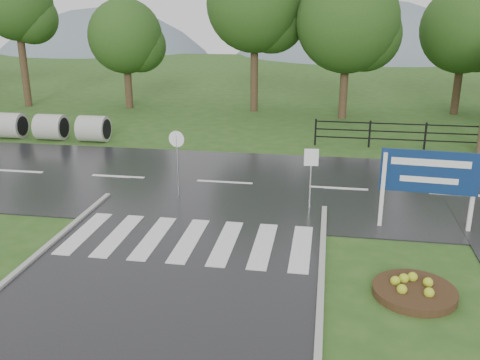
# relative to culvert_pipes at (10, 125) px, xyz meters

# --- Properties ---
(ground) EXTENTS (120.00, 120.00, 0.00)m
(ground) POSITION_rel_culvert_pipes_xyz_m (11.35, -15.00, -0.60)
(ground) COLOR #2A4F1A
(ground) RESTS_ON ground
(main_road) EXTENTS (90.00, 8.00, 0.04)m
(main_road) POSITION_rel_culvert_pipes_xyz_m (11.35, -5.00, -0.60)
(main_road) COLOR black
(main_road) RESTS_ON ground
(crosswalk) EXTENTS (6.50, 2.80, 0.02)m
(crosswalk) POSITION_rel_culvert_pipes_xyz_m (11.35, -10.00, -0.54)
(crosswalk) COLOR silver
(crosswalk) RESTS_ON ground
(fence_west) EXTENTS (9.58, 0.08, 1.20)m
(fence_west) POSITION_rel_culvert_pipes_xyz_m (19.10, 1.00, 0.12)
(fence_west) COLOR black
(fence_west) RESTS_ON ground
(hills) EXTENTS (102.00, 48.00, 48.00)m
(hills) POSITION_rel_culvert_pipes_xyz_m (14.84, 50.00, -16.14)
(hills) COLOR slate
(hills) RESTS_ON ground
(treeline) EXTENTS (83.20, 5.20, 10.00)m
(treeline) POSITION_rel_culvert_pipes_xyz_m (12.35, 9.00, -0.60)
(treeline) COLOR #1F4114
(treeline) RESTS_ON ground
(culvert_pipes) EXTENTS (9.70, 1.20, 1.20)m
(culvert_pipes) POSITION_rel_culvert_pipes_xyz_m (0.00, 0.00, 0.00)
(culvert_pipes) COLOR #9E9B93
(culvert_pipes) RESTS_ON ground
(estate_billboard) EXTENTS (2.63, 0.26, 2.31)m
(estate_billboard) POSITION_rel_culvert_pipes_xyz_m (17.69, -8.07, 0.99)
(estate_billboard) COLOR silver
(estate_billboard) RESTS_ON ground
(flower_bed) EXTENTS (1.82, 1.82, 0.36)m
(flower_bed) POSITION_rel_culvert_pipes_xyz_m (16.93, -11.88, -0.46)
(flower_bed) COLOR #332111
(flower_bed) RESTS_ON ground
(reg_sign_small) EXTENTS (0.43, 0.07, 1.95)m
(reg_sign_small) POSITION_rel_culvert_pipes_xyz_m (14.43, -7.05, 0.80)
(reg_sign_small) COLOR #939399
(reg_sign_small) RESTS_ON ground
(reg_sign_round) EXTENTS (0.52, 0.10, 2.27)m
(reg_sign_round) POSITION_rel_culvert_pipes_xyz_m (10.14, -6.73, 0.83)
(reg_sign_round) COLOR #939399
(reg_sign_round) RESTS_ON ground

